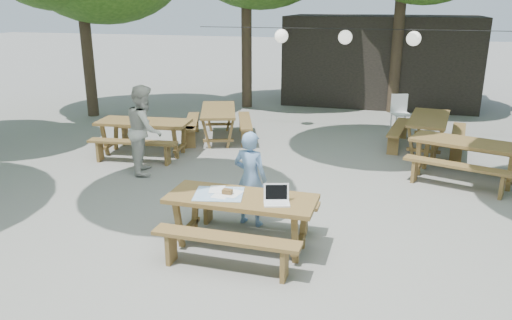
{
  "coord_description": "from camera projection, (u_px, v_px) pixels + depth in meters",
  "views": [
    {
      "loc": [
        1.19,
        -6.6,
        3.24
      ],
      "look_at": [
        -0.72,
        -0.01,
        1.05
      ],
      "focal_mm": 35.0,
      "sensor_mm": 36.0,
      "label": 1
    }
  ],
  "objects": [
    {
      "name": "picnic_table_nw",
      "position": [
        144.0,
        137.0,
        10.98
      ],
      "size": [
        2.08,
        1.78,
        0.75
      ],
      "rotation": [
        0.0,
        0.0,
        0.11
      ],
      "color": "brown",
      "rests_on": "ground"
    },
    {
      "name": "laptop",
      "position": [
        277.0,
        198.0,
        6.44
      ],
      "size": [
        0.39,
        0.35,
        0.24
      ],
      "rotation": [
        0.0,
        0.0,
        0.3
      ],
      "color": "white",
      "rests_on": "main_picnic_table"
    },
    {
      "name": "main_picnic_table",
      "position": [
        242.0,
        221.0,
        6.77
      ],
      "size": [
        2.0,
        1.58,
        0.75
      ],
      "color": "brown",
      "rests_on": "ground"
    },
    {
      "name": "picnic_table_far_e",
      "position": [
        428.0,
        133.0,
        11.33
      ],
      "size": [
        1.79,
        2.08,
        0.75
      ],
      "rotation": [
        0.0,
        0.0,
        1.45
      ],
      "color": "brown",
      "rests_on": "ground"
    },
    {
      "name": "paper_lanterns",
      "position": [
        346.0,
        37.0,
        12.15
      ],
      "size": [
        9.0,
        0.34,
        0.38
      ],
      "color": "black",
      "rests_on": "ground"
    },
    {
      "name": "ground",
      "position": [
        303.0,
        232.0,
        7.34
      ],
      "size": [
        80.0,
        80.0,
        0.0
      ],
      "primitive_type": "plane",
      "color": "slate",
      "rests_on": "ground"
    },
    {
      "name": "picnic_table_ne",
      "position": [
        466.0,
        160.0,
        9.4
      ],
      "size": [
        2.29,
        2.08,
        0.75
      ],
      "rotation": [
        0.0,
        0.0,
        -0.3
      ],
      "color": "brown",
      "rests_on": "ground"
    },
    {
      "name": "plastic_chair",
      "position": [
        400.0,
        119.0,
        13.2
      ],
      "size": [
        0.57,
        0.57,
        0.9
      ],
      "rotation": [
        0.0,
        0.0,
        0.37
      ],
      "color": "silver",
      "rests_on": "ground"
    },
    {
      "name": "woman",
      "position": [
        250.0,
        179.0,
        7.4
      ],
      "size": [
        0.58,
        0.43,
        1.45
      ],
      "primitive_type": "imported",
      "rotation": [
        0.0,
        0.0,
        2.97
      ],
      "color": "#6B90C3",
      "rests_on": "ground"
    },
    {
      "name": "pavilion",
      "position": [
        381.0,
        60.0,
        16.39
      ],
      "size": [
        6.0,
        3.0,
        2.8
      ],
      "primitive_type": "cube",
      "color": "black",
      "rests_on": "ground"
    },
    {
      "name": "second_person",
      "position": [
        145.0,
        129.0,
        9.68
      ],
      "size": [
        0.94,
        1.03,
        1.73
      ],
      "primitive_type": "imported",
      "rotation": [
        0.0,
        0.0,
        1.98
      ],
      "color": "beige",
      "rests_on": "ground"
    },
    {
      "name": "tabletop_clutter",
      "position": [
        221.0,
        193.0,
        6.74
      ],
      "size": [
        0.75,
        0.67,
        0.08
      ],
      "color": "#3881C0",
      "rests_on": "main_picnic_table"
    },
    {
      "name": "picnic_table_far_w",
      "position": [
        219.0,
        124.0,
        12.18
      ],
      "size": [
        2.13,
        2.32,
        0.75
      ],
      "rotation": [
        0.0,
        0.0,
        1.91
      ],
      "color": "brown",
      "rests_on": "ground"
    }
  ]
}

